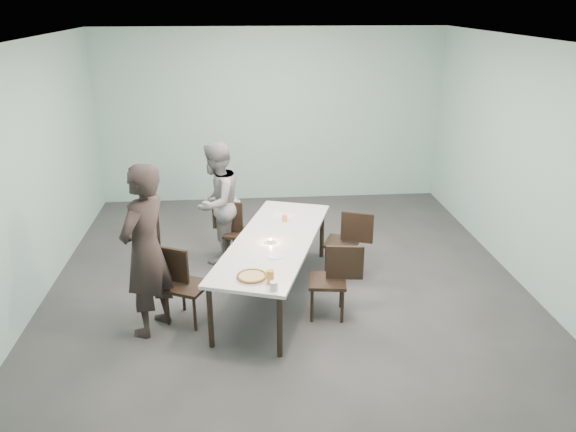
{
  "coord_description": "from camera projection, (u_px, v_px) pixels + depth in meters",
  "views": [
    {
      "loc": [
        -0.53,
        -6.24,
        3.44
      ],
      "look_at": [
        0.0,
        -0.02,
        1.0
      ],
      "focal_mm": 35.0,
      "sensor_mm": 36.0,
      "label": 1
    }
  ],
  "objects": [
    {
      "name": "ground",
      "position": [
        288.0,
        289.0,
        7.09
      ],
      "size": [
        7.0,
        7.0,
        0.0
      ],
      "primitive_type": "plane",
      "color": "#333335",
      "rests_on": "ground"
    },
    {
      "name": "room_shell",
      "position": [
        288.0,
        131.0,
        6.35
      ],
      "size": [
        6.02,
        7.02,
        3.01
      ],
      "color": "#9DC6C0",
      "rests_on": "ground"
    },
    {
      "name": "table",
      "position": [
        274.0,
        244.0,
        6.7
      ],
      "size": [
        1.66,
        2.75,
        0.75
      ],
      "rotation": [
        0.0,
        0.0,
        -0.32
      ],
      "color": "white",
      "rests_on": "ground"
    },
    {
      "name": "chair_near_left",
      "position": [
        181.0,
        280.0,
        6.26
      ],
      "size": [
        0.65,
        0.56,
        0.87
      ],
      "rotation": [
        0.0,
        0.0,
        -0.44
      ],
      "color": "black",
      "rests_on": "ground"
    },
    {
      "name": "chair_far_left",
      "position": [
        236.0,
        228.0,
        7.67
      ],
      "size": [
        0.65,
        0.52,
        0.87
      ],
      "rotation": [
        0.0,
        0.0,
        -0.29
      ],
      "color": "black",
      "rests_on": "ground"
    },
    {
      "name": "chair_near_right",
      "position": [
        335.0,
        276.0,
        6.34
      ],
      "size": [
        0.64,
        0.47,
        0.87
      ],
      "rotation": [
        0.0,
        0.0,
        3.01
      ],
      "color": "black",
      "rests_on": "ground"
    },
    {
      "name": "chair_far_right",
      "position": [
        348.0,
        238.0,
        7.33
      ],
      "size": [
        0.65,
        0.55,
        0.87
      ],
      "rotation": [
        0.0,
        0.0,
        2.76
      ],
      "color": "black",
      "rests_on": "ground"
    },
    {
      "name": "diner_near",
      "position": [
        146.0,
        251.0,
        5.9
      ],
      "size": [
        0.73,
        0.83,
        1.91
      ],
      "primitive_type": "imported",
      "rotation": [
        0.0,
        0.0,
        -2.07
      ],
      "color": "black",
      "rests_on": "ground"
    },
    {
      "name": "diner_far",
      "position": [
        217.0,
        203.0,
        7.63
      ],
      "size": [
        0.94,
        1.01,
        1.67
      ],
      "primitive_type": "imported",
      "rotation": [
        0.0,
        0.0,
        -2.05
      ],
      "color": "gray",
      "rests_on": "ground"
    },
    {
      "name": "pizza",
      "position": [
        252.0,
        277.0,
        5.75
      ],
      "size": [
        0.34,
        0.34,
        0.04
      ],
      "color": "white",
      "rests_on": "table"
    },
    {
      "name": "side_plate",
      "position": [
        275.0,
        256.0,
        6.23
      ],
      "size": [
        0.18,
        0.18,
        0.01
      ],
      "primitive_type": "cylinder",
      "color": "white",
      "rests_on": "table"
    },
    {
      "name": "beer_glass",
      "position": [
        270.0,
        277.0,
        5.62
      ],
      "size": [
        0.08,
        0.08,
        0.15
      ],
      "primitive_type": "cylinder",
      "color": "gold",
      "rests_on": "table"
    },
    {
      "name": "water_tumbler",
      "position": [
        274.0,
        286.0,
        5.51
      ],
      "size": [
        0.08,
        0.08,
        0.09
      ],
      "primitive_type": "cylinder",
      "color": "silver",
      "rests_on": "table"
    },
    {
      "name": "tealight",
      "position": [
        271.0,
        241.0,
        6.59
      ],
      "size": [
        0.06,
        0.06,
        0.05
      ],
      "color": "silver",
      "rests_on": "table"
    },
    {
      "name": "amber_tumbler",
      "position": [
        285.0,
        218.0,
        7.22
      ],
      "size": [
        0.07,
        0.07,
        0.08
      ],
      "primitive_type": "cylinder",
      "color": "gold",
      "rests_on": "table"
    },
    {
      "name": "menu",
      "position": [
        284.0,
        216.0,
        7.4
      ],
      "size": [
        0.35,
        0.3,
        0.01
      ],
      "primitive_type": "cube",
      "rotation": [
        0.0,
        0.0,
        -0.32
      ],
      "color": "silver",
      "rests_on": "table"
    }
  ]
}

